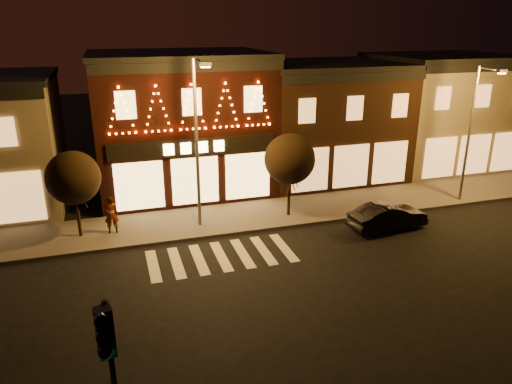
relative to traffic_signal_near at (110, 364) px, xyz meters
name	(u,v)px	position (x,y,z in m)	size (l,w,h in m)	color
ground	(246,304)	(4.68, 6.44, -3.44)	(120.00, 120.00, 0.00)	black
sidewalk_far	(240,217)	(6.68, 14.44, -3.36)	(44.00, 4.00, 0.15)	#47423D
building_pulp	(181,122)	(4.68, 20.41, 0.73)	(10.20, 8.34, 8.30)	black
building_right_a	(324,120)	(14.18, 20.43, 0.33)	(9.20, 8.28, 7.50)	#351E12
building_right_b	(439,111)	(23.18, 20.43, 0.48)	(9.20, 8.28, 7.80)	#736652
traffic_signal_near	(110,364)	(0.00, 0.00, 0.00)	(0.37, 0.49, 4.66)	black
streetlamp_mid	(198,132)	(4.45, 13.71, 1.54)	(0.59, 1.89, 8.23)	#59595E
streetlamp_right	(474,125)	(19.56, 12.81, 1.16)	(0.49, 1.73, 7.58)	#59595E
tree_left	(73,178)	(-1.38, 14.30, -0.35)	(2.52, 2.52, 4.20)	black
tree_right	(290,159)	(9.19, 13.82, -0.20)	(2.64, 2.64, 4.41)	black
dark_sedan	(388,217)	(13.42, 10.90, -2.77)	(1.41, 4.05, 1.34)	black
pedestrian	(111,215)	(0.13, 14.20, -2.34)	(0.69, 0.45, 1.89)	gray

